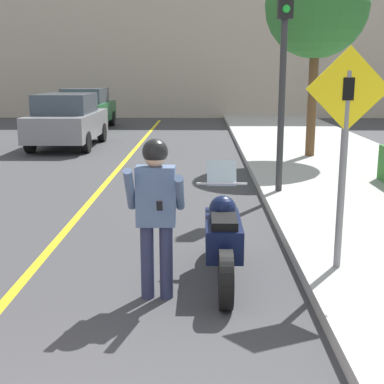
{
  "coord_description": "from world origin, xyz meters",
  "views": [
    {
      "loc": [
        1.45,
        -2.38,
        2.36
      ],
      "look_at": [
        1.35,
        3.67,
        0.99
      ],
      "focal_mm": 50.0,
      "sensor_mm": 36.0,
      "label": 1
    }
  ],
  "objects_px": {
    "person_biker": "(156,203)",
    "traffic_light": "(284,44)",
    "motorcycle": "(223,237)",
    "parked_car_green": "(86,108)",
    "street_tree": "(317,6)",
    "parked_car_grey": "(67,120)",
    "crossing_sign": "(345,138)"
  },
  "relations": [
    {
      "from": "street_tree",
      "to": "parked_car_grey",
      "type": "bearing_deg",
      "value": 159.59
    },
    {
      "from": "crossing_sign",
      "to": "parked_car_grey",
      "type": "xyz_separation_m",
      "value": [
        -5.8,
        11.01,
        -0.79
      ]
    },
    {
      "from": "motorcycle",
      "to": "parked_car_grey",
      "type": "height_order",
      "value": "parked_car_grey"
    },
    {
      "from": "motorcycle",
      "to": "person_biker",
      "type": "height_order",
      "value": "person_biker"
    },
    {
      "from": "crossing_sign",
      "to": "parked_car_green",
      "type": "bearing_deg",
      "value": 111.07
    },
    {
      "from": "person_biker",
      "to": "traffic_light",
      "type": "distance_m",
      "value": 5.25
    },
    {
      "from": "person_biker",
      "to": "traffic_light",
      "type": "relative_size",
      "value": 0.44
    },
    {
      "from": "person_biker",
      "to": "parked_car_grey",
      "type": "bearing_deg",
      "value": 108.06
    },
    {
      "from": "crossing_sign",
      "to": "traffic_light",
      "type": "distance_m",
      "value": 4.18
    },
    {
      "from": "crossing_sign",
      "to": "parked_car_green",
      "type": "xyz_separation_m",
      "value": [
        -6.37,
        16.52,
        -0.79
      ]
    },
    {
      "from": "motorcycle",
      "to": "crossing_sign",
      "type": "height_order",
      "value": "crossing_sign"
    },
    {
      "from": "motorcycle",
      "to": "crossing_sign",
      "type": "relative_size",
      "value": 0.89
    },
    {
      "from": "motorcycle",
      "to": "parked_car_grey",
      "type": "distance_m",
      "value": 11.87
    },
    {
      "from": "person_biker",
      "to": "traffic_light",
      "type": "bearing_deg",
      "value": 67.04
    },
    {
      "from": "motorcycle",
      "to": "parked_car_green",
      "type": "relative_size",
      "value": 0.52
    },
    {
      "from": "parked_car_grey",
      "to": "street_tree",
      "type": "bearing_deg",
      "value": -20.41
    },
    {
      "from": "motorcycle",
      "to": "parked_car_green",
      "type": "bearing_deg",
      "value": 107.01
    },
    {
      "from": "crossing_sign",
      "to": "traffic_light",
      "type": "xyz_separation_m",
      "value": [
        -0.11,
        4.0,
        1.19
      ]
    },
    {
      "from": "parked_car_green",
      "to": "motorcycle",
      "type": "bearing_deg",
      "value": -72.99
    },
    {
      "from": "person_biker",
      "to": "parked_car_grey",
      "type": "xyz_separation_m",
      "value": [
        -3.77,
        11.55,
        -0.18
      ]
    },
    {
      "from": "parked_car_grey",
      "to": "parked_car_green",
      "type": "relative_size",
      "value": 1.0
    },
    {
      "from": "person_biker",
      "to": "street_tree",
      "type": "bearing_deg",
      "value": 69.31
    },
    {
      "from": "crossing_sign",
      "to": "parked_car_green",
      "type": "height_order",
      "value": "crossing_sign"
    },
    {
      "from": "person_biker",
      "to": "street_tree",
      "type": "xyz_separation_m",
      "value": [
        3.36,
        8.9,
        2.92
      ]
    },
    {
      "from": "motorcycle",
      "to": "parked_car_grey",
      "type": "bearing_deg",
      "value": 112.19
    },
    {
      "from": "person_biker",
      "to": "traffic_light",
      "type": "xyz_separation_m",
      "value": [
        1.93,
        4.54,
        1.79
      ]
    },
    {
      "from": "motorcycle",
      "to": "traffic_light",
      "type": "bearing_deg",
      "value": 73.12
    },
    {
      "from": "traffic_light",
      "to": "parked_car_grey",
      "type": "bearing_deg",
      "value": 129.1
    },
    {
      "from": "street_tree",
      "to": "parked_car_green",
      "type": "distance_m",
      "value": 11.64
    },
    {
      "from": "traffic_light",
      "to": "street_tree",
      "type": "distance_m",
      "value": 4.72
    },
    {
      "from": "person_biker",
      "to": "crossing_sign",
      "type": "relative_size",
      "value": 0.69
    },
    {
      "from": "person_biker",
      "to": "parked_car_grey",
      "type": "distance_m",
      "value": 12.15
    }
  ]
}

